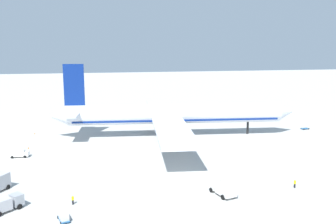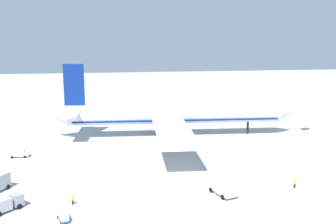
{
  "view_description": "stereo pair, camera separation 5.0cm",
  "coord_description": "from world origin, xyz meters",
  "px_view_note": "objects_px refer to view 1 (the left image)",
  "views": [
    {
      "loc": [
        -26.48,
        -107.06,
        26.9
      ],
      "look_at": [
        -2.02,
        2.84,
        7.04
      ],
      "focal_mm": 38.9,
      "sensor_mm": 36.0,
      "label": 1
    },
    {
      "loc": [
        -26.43,
        -107.07,
        26.9
      ],
      "look_at": [
        -2.02,
        2.84,
        7.04
      ],
      "focal_mm": 38.9,
      "sensor_mm": 36.0,
      "label": 2
    }
  ],
  "objects_px": {
    "ground_worker_2": "(295,184)",
    "traffic_cone_2": "(35,133)",
    "baggage_cart_2": "(64,216)",
    "service_van": "(19,153)",
    "airliner": "(172,114)",
    "traffic_cone_0": "(28,148)",
    "ground_worker_0": "(73,200)",
    "baggage_cart_1": "(90,109)",
    "service_truck_1": "(5,204)",
    "baggage_cart_0": "(305,128)",
    "service_truck_2": "(223,188)"
  },
  "relations": [
    {
      "from": "ground_worker_2",
      "to": "traffic_cone_2",
      "type": "height_order",
      "value": "ground_worker_2"
    },
    {
      "from": "baggage_cart_2",
      "to": "traffic_cone_2",
      "type": "height_order",
      "value": "baggage_cart_2"
    },
    {
      "from": "service_van",
      "to": "baggage_cart_2",
      "type": "distance_m",
      "value": 39.74
    },
    {
      "from": "airliner",
      "to": "traffic_cone_0",
      "type": "xyz_separation_m",
      "value": [
        -41.39,
        -6.25,
        -6.46
      ]
    },
    {
      "from": "ground_worker_0",
      "to": "traffic_cone_0",
      "type": "distance_m",
      "value": 41.38
    },
    {
      "from": "baggage_cart_2",
      "to": "baggage_cart_1",
      "type": "bearing_deg",
      "value": 87.25
    },
    {
      "from": "traffic_cone_0",
      "to": "traffic_cone_2",
      "type": "height_order",
      "value": "same"
    },
    {
      "from": "baggage_cart_2",
      "to": "ground_worker_0",
      "type": "height_order",
      "value": "ground_worker_0"
    },
    {
      "from": "service_truck_1",
      "to": "traffic_cone_0",
      "type": "height_order",
      "value": "service_truck_1"
    },
    {
      "from": "service_truck_1",
      "to": "service_van",
      "type": "distance_m",
      "value": 32.33
    },
    {
      "from": "baggage_cart_0",
      "to": "traffic_cone_0",
      "type": "distance_m",
      "value": 87.18
    },
    {
      "from": "ground_worker_2",
      "to": "traffic_cone_0",
      "type": "relative_size",
      "value": 3.1
    },
    {
      "from": "baggage_cart_0",
      "to": "traffic_cone_2",
      "type": "height_order",
      "value": "traffic_cone_2"
    },
    {
      "from": "baggage_cart_1",
      "to": "traffic_cone_2",
      "type": "height_order",
      "value": "baggage_cart_1"
    },
    {
      "from": "service_van",
      "to": "traffic_cone_2",
      "type": "xyz_separation_m",
      "value": [
        0.43,
        25.01,
        -0.76
      ]
    },
    {
      "from": "service_truck_2",
      "to": "service_van",
      "type": "relative_size",
      "value": 1.35
    },
    {
      "from": "baggage_cart_1",
      "to": "baggage_cart_0",
      "type": "bearing_deg",
      "value": -37.79
    },
    {
      "from": "service_van",
      "to": "traffic_cone_0",
      "type": "xyz_separation_m",
      "value": [
        1.04,
        7.54,
        -0.76
      ]
    },
    {
      "from": "baggage_cart_1",
      "to": "ground_worker_0",
      "type": "height_order",
      "value": "ground_worker_0"
    },
    {
      "from": "service_truck_1",
      "to": "service_truck_2",
      "type": "relative_size",
      "value": 0.89
    },
    {
      "from": "baggage_cart_2",
      "to": "service_truck_2",
      "type": "bearing_deg",
      "value": 8.56
    },
    {
      "from": "airliner",
      "to": "traffic_cone_0",
      "type": "distance_m",
      "value": 42.36
    },
    {
      "from": "airliner",
      "to": "service_truck_1",
      "type": "bearing_deg",
      "value": -130.47
    },
    {
      "from": "service_truck_1",
      "to": "ground_worker_2",
      "type": "distance_m",
      "value": 52.84
    },
    {
      "from": "baggage_cart_0",
      "to": "baggage_cart_2",
      "type": "distance_m",
      "value": 90.52
    },
    {
      "from": "service_truck_1",
      "to": "ground_worker_0",
      "type": "bearing_deg",
      "value": 2.27
    },
    {
      "from": "service_truck_1",
      "to": "service_truck_2",
      "type": "height_order",
      "value": "service_truck_2"
    },
    {
      "from": "service_van",
      "to": "baggage_cart_1",
      "type": "distance_m",
      "value": 69.5
    },
    {
      "from": "service_truck_1",
      "to": "airliner",
      "type": "bearing_deg",
      "value": 49.53
    },
    {
      "from": "baggage_cart_1",
      "to": "ground_worker_2",
      "type": "xyz_separation_m",
      "value": [
        38.16,
        -100.4,
        0.18
      ]
    },
    {
      "from": "baggage_cart_0",
      "to": "airliner",
      "type": "bearing_deg",
      "value": 178.71
    },
    {
      "from": "airliner",
      "to": "ground_worker_2",
      "type": "xyz_separation_m",
      "value": [
        13.62,
        -47.02,
        -5.87
      ]
    },
    {
      "from": "ground_worker_2",
      "to": "baggage_cart_1",
      "type": "bearing_deg",
      "value": 110.81
    },
    {
      "from": "service_truck_2",
      "to": "service_van",
      "type": "bearing_deg",
      "value": 140.91
    },
    {
      "from": "service_truck_2",
      "to": "ground_worker_2",
      "type": "bearing_deg",
      "value": 0.46
    },
    {
      "from": "baggage_cart_1",
      "to": "ground_worker_2",
      "type": "relative_size",
      "value": 2.15
    },
    {
      "from": "traffic_cone_0",
      "to": "ground_worker_2",
      "type": "bearing_deg",
      "value": -36.55
    },
    {
      "from": "baggage_cart_0",
      "to": "baggage_cart_1",
      "type": "xyz_separation_m",
      "value": [
        -70.17,
        54.4,
        0.42
      ]
    },
    {
      "from": "airliner",
      "to": "baggage_cart_1",
      "type": "xyz_separation_m",
      "value": [
        -24.54,
        53.38,
        -6.05
      ]
    },
    {
      "from": "baggage_cart_0",
      "to": "ground_worker_0",
      "type": "bearing_deg",
      "value": -148.99
    },
    {
      "from": "ground_worker_0",
      "to": "baggage_cart_1",
      "type": "bearing_deg",
      "value": 87.78
    },
    {
      "from": "ground_worker_0",
      "to": "ground_worker_2",
      "type": "xyz_separation_m",
      "value": [
        41.99,
        -1.51,
        0.02
      ]
    },
    {
      "from": "baggage_cart_2",
      "to": "ground_worker_2",
      "type": "relative_size",
      "value": 2.12
    },
    {
      "from": "airliner",
      "to": "traffic_cone_2",
      "type": "bearing_deg",
      "value": 165.03
    },
    {
      "from": "service_van",
      "to": "service_truck_2",
      "type": "bearing_deg",
      "value": -39.09
    },
    {
      "from": "ground_worker_2",
      "to": "ground_worker_0",
      "type": "bearing_deg",
      "value": 177.94
    },
    {
      "from": "service_van",
      "to": "ground_worker_2",
      "type": "xyz_separation_m",
      "value": [
        56.05,
        -33.24,
        -0.17
      ]
    },
    {
      "from": "service_truck_2",
      "to": "ground_worker_2",
      "type": "distance_m",
      "value": 14.99
    },
    {
      "from": "baggage_cart_1",
      "to": "baggage_cart_2",
      "type": "height_order",
      "value": "baggage_cart_2"
    },
    {
      "from": "baggage_cart_0",
      "to": "ground_worker_0",
      "type": "height_order",
      "value": "ground_worker_0"
    }
  ]
}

